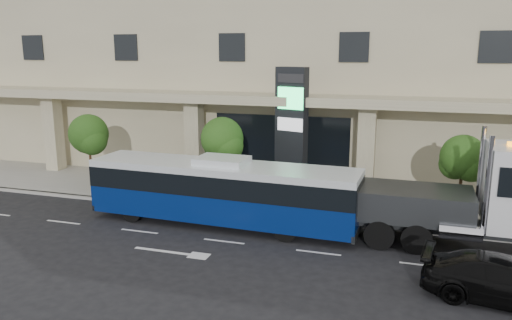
{
  "coord_description": "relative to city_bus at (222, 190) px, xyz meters",
  "views": [
    {
      "loc": [
        7.14,
        -19.89,
        7.87
      ],
      "look_at": [
        0.32,
        2.0,
        2.78
      ],
      "focal_mm": 35.0,
      "sensor_mm": 36.0,
      "label": 1
    }
  ],
  "objects": [
    {
      "name": "tree_left",
      "position": [
        -9.15,
        3.09,
        1.51
      ],
      "size": [
        2.27,
        2.2,
        4.22
      ],
      "color": "#422B19",
      "rests_on": "sidewalk"
    },
    {
      "name": "curb",
      "position": [
        0.82,
        1.5,
        -1.53
      ],
      "size": [
        120.0,
        0.3,
        0.15
      ],
      "primitive_type": "cube",
      "color": "gray",
      "rests_on": "ground"
    },
    {
      "name": "convention_center",
      "position": [
        0.82,
        14.92,
        8.37
      ],
      "size": [
        60.0,
        17.6,
        20.0
      ],
      "color": "tan",
      "rests_on": "ground"
    },
    {
      "name": "ground",
      "position": [
        0.82,
        -0.5,
        -1.6
      ],
      "size": [
        120.0,
        120.0,
        0.0
      ],
      "primitive_type": "plane",
      "color": "black",
      "rests_on": "ground"
    },
    {
      "name": "tree_right",
      "position": [
        10.35,
        3.09,
        1.43
      ],
      "size": [
        2.1,
        2.0,
        4.04
      ],
      "color": "#422B19",
      "rests_on": "sidewalk"
    },
    {
      "name": "black_sedan",
      "position": [
        11.15,
        -4.14,
        -0.87
      ],
      "size": [
        5.26,
        2.69,
        1.46
      ],
      "primitive_type": "imported",
      "rotation": [
        0.0,
        0.0,
        1.44
      ],
      "color": "black",
      "rests_on": "ground"
    },
    {
      "name": "city_bus",
      "position": [
        0.0,
        0.0,
        0.0
      ],
      "size": [
        12.52,
        3.06,
        3.15
      ],
      "rotation": [
        0.0,
        0.0,
        -0.04
      ],
      "color": "black",
      "rests_on": "ground"
    },
    {
      "name": "sidewalk",
      "position": [
        0.82,
        4.5,
        -1.53
      ],
      "size": [
        120.0,
        6.0,
        0.15
      ],
      "primitive_type": "cube",
      "color": "gray",
      "rests_on": "ground"
    },
    {
      "name": "tree_mid",
      "position": [
        -1.15,
        3.09,
        1.66
      ],
      "size": [
        2.28,
        2.2,
        4.38
      ],
      "color": "#422B19",
      "rests_on": "sidewalk"
    },
    {
      "name": "tow_truck",
      "position": [
        11.11,
        0.21,
        0.4
      ],
      "size": [
        10.67,
        2.82,
        4.86
      ],
      "rotation": [
        0.0,
        0.0,
        -0.01
      ],
      "color": "#2D3033",
      "rests_on": "ground"
    },
    {
      "name": "signage_pylon",
      "position": [
        1.96,
        5.18,
        2.02
      ],
      "size": [
        1.8,
        1.07,
        6.85
      ],
      "rotation": [
        0.0,
        0.0,
        -0.28
      ],
      "color": "black",
      "rests_on": "sidewalk"
    }
  ]
}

